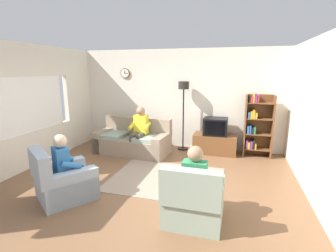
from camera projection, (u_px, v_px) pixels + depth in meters
ground_plane at (148, 185)px, 4.73m from camera, size 12.00×12.00×0.00m
back_wall_assembly at (179, 99)px, 6.93m from camera, size 6.20×0.17×2.70m
left_wall_assembly at (19, 109)px, 5.21m from camera, size 0.12×5.80×2.70m
right_wall at (327, 124)px, 3.69m from camera, size 0.12×5.80×2.70m
couch at (133, 141)px, 6.52m from camera, size 1.97×1.04×0.90m
tv_stand at (215, 144)px, 6.51m from camera, size 1.10×0.56×0.50m
tv at (215, 126)px, 6.39m from camera, size 0.60×0.49×0.44m
bookshelf at (256, 125)px, 6.20m from camera, size 0.68×0.36×1.58m
floor_lamp at (184, 97)px, 6.57m from camera, size 0.28×0.28×1.85m
armchair_near_window at (64, 182)px, 4.18m from camera, size 1.16×1.18×0.90m
armchair_near_bookshelf at (194, 201)px, 3.57m from camera, size 0.81×0.89×0.90m
area_rug at (166, 179)px, 4.98m from camera, size 2.20×1.70×0.01m
person_on_couch at (139, 128)px, 6.27m from camera, size 0.54×0.56×1.24m
person_in_left_armchair at (67, 163)px, 4.16m from camera, size 0.62×0.64×1.12m
person_in_right_armchair at (196, 179)px, 3.58m from camera, size 0.51×0.54×1.12m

